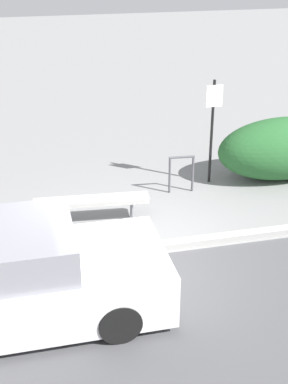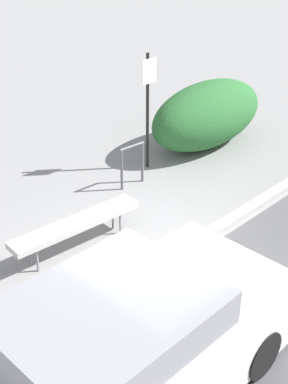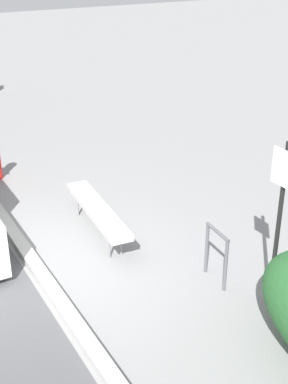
% 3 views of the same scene
% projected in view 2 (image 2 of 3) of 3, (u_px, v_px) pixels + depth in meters
% --- Properties ---
extents(ground_plane, '(60.00, 60.00, 0.00)m').
position_uv_depth(ground_plane, '(158.00, 270.00, 7.81)').
color(ground_plane, gray).
extents(curb, '(60.00, 0.20, 0.13)m').
position_uv_depth(curb, '(158.00, 267.00, 7.78)').
color(curb, '#A8A8A3').
rests_on(curb, ground_plane).
extents(bench, '(2.20, 0.54, 0.50)m').
position_uv_depth(bench, '(76.00, 224.00, 8.08)').
color(bench, gray).
rests_on(bench, ground_plane).
extents(bike_rack, '(0.55, 0.09, 0.83)m').
position_uv_depth(bike_rack, '(132.00, 161.00, 9.87)').
color(bike_rack, '#515156').
rests_on(bike_rack, ground_plane).
extents(sign_post, '(0.36, 0.08, 2.30)m').
position_uv_depth(sign_post, '(148.00, 101.00, 10.12)').
color(sign_post, black).
rests_on(sign_post, ground_plane).
extents(shrub_hedge, '(3.11, 1.46, 1.39)m').
position_uv_depth(shrub_hedge, '(208.00, 114.00, 11.43)').
color(shrub_hedge, '#28602D').
rests_on(shrub_hedge, ground_plane).
extents(parked_car_near, '(4.31, 1.83, 1.45)m').
position_uv_depth(parked_car_near, '(119.00, 357.00, 5.47)').
color(parked_car_near, black).
rests_on(parked_car_near, ground_plane).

